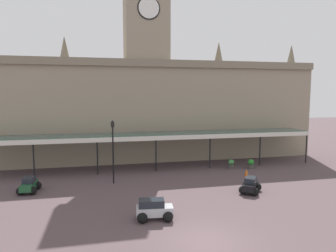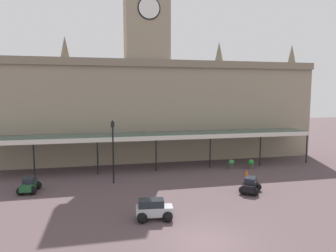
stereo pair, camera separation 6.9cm
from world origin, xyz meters
TOP-DOWN VIEW (x-y plane):
  - ground_plane at (0.00, 0.00)m, footprint 140.00×140.00m
  - station_building at (0.00, 21.08)m, footprint 39.96×5.83m
  - entrance_canopy at (-0.00, 15.94)m, footprint 34.11×3.26m
  - car_black_sedan at (6.07, 6.70)m, footprint 2.16×2.25m
  - car_silver_estate at (-2.17, 3.29)m, footprint 2.33×1.70m
  - car_green_sedan at (-10.86, 10.50)m, footprint 1.62×2.11m
  - victorian_lamppost at (-4.30, 11.44)m, footprint 0.30×0.30m
  - traffic_cone at (7.95, 11.04)m, footprint 0.40×0.40m
  - planter_forecourt_centre at (7.78, 14.09)m, footprint 0.60×0.60m
  - planter_near_kerb at (9.77, 13.66)m, footprint 0.60×0.60m

SIDE VIEW (x-z plane):
  - ground_plane at x=0.00m, z-range 0.00..0.00m
  - traffic_cone at x=7.95m, z-range 0.00..0.68m
  - planter_forecourt_centre at x=7.78m, z-range 0.01..0.97m
  - planter_near_kerb at x=9.77m, z-range 0.01..0.97m
  - car_black_sedan at x=6.07m, z-range -0.09..1.10m
  - car_green_sedan at x=-10.86m, z-range -0.09..1.10m
  - car_silver_estate at x=-2.17m, z-range -0.07..1.20m
  - victorian_lamppost at x=-4.30m, z-range 0.62..6.08m
  - entrance_canopy at x=0.00m, z-range 1.67..5.31m
  - station_building at x=0.00m, z-range -3.92..17.20m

